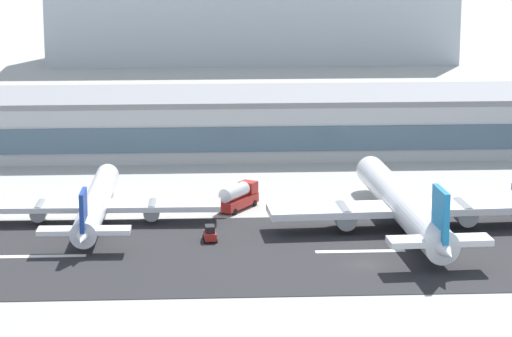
{
  "coord_description": "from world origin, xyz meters",
  "views": [
    {
      "loc": [
        -21.83,
        -144.05,
        45.21
      ],
      "look_at": [
        -12.49,
        26.55,
        6.85
      ],
      "focal_mm": 83.21,
      "sensor_mm": 36.0,
      "label": 1
    }
  ],
  "objects_px": {
    "airliner_navy_tail_gate_1": "(95,205)",
    "service_baggage_tug_1": "(210,234)",
    "service_fuel_truck_2": "(238,196)",
    "terminal_building": "(235,122)",
    "airliner_blue_tail_gate_2": "(405,208)"
  },
  "relations": [
    {
      "from": "terminal_building",
      "to": "service_baggage_tug_1",
      "type": "distance_m",
      "value": 60.78
    },
    {
      "from": "airliner_blue_tail_gate_2",
      "to": "service_baggage_tug_1",
      "type": "height_order",
      "value": "airliner_blue_tail_gate_2"
    },
    {
      "from": "terminal_building",
      "to": "airliner_blue_tail_gate_2",
      "type": "height_order",
      "value": "terminal_building"
    },
    {
      "from": "terminal_building",
      "to": "airliner_blue_tail_gate_2",
      "type": "relative_size",
      "value": 2.89
    },
    {
      "from": "terminal_building",
      "to": "service_baggage_tug_1",
      "type": "bearing_deg",
      "value": -95.33
    },
    {
      "from": "airliner_blue_tail_gate_2",
      "to": "service_fuel_truck_2",
      "type": "height_order",
      "value": "airliner_blue_tail_gate_2"
    },
    {
      "from": "terminal_building",
      "to": "airliner_blue_tail_gate_2",
      "type": "bearing_deg",
      "value": -68.92
    },
    {
      "from": "service_fuel_truck_2",
      "to": "terminal_building",
      "type": "bearing_deg",
      "value": 30.85
    },
    {
      "from": "terminal_building",
      "to": "service_fuel_truck_2",
      "type": "relative_size",
      "value": 17.12
    },
    {
      "from": "service_baggage_tug_1",
      "to": "service_fuel_truck_2",
      "type": "height_order",
      "value": "service_fuel_truck_2"
    },
    {
      "from": "airliner_blue_tail_gate_2",
      "to": "terminal_building",
      "type": "bearing_deg",
      "value": 17.91
    },
    {
      "from": "airliner_navy_tail_gate_1",
      "to": "service_baggage_tug_1",
      "type": "xyz_separation_m",
      "value": [
        16.28,
        -9.92,
        -1.66
      ]
    },
    {
      "from": "terminal_building",
      "to": "service_fuel_truck_2",
      "type": "bearing_deg",
      "value": -91.49
    },
    {
      "from": "service_fuel_truck_2",
      "to": "service_baggage_tug_1",
      "type": "bearing_deg",
      "value": -162.49
    },
    {
      "from": "airliner_blue_tail_gate_2",
      "to": "service_fuel_truck_2",
      "type": "xyz_separation_m",
      "value": [
        -23.0,
        13.4,
        -1.35
      ]
    }
  ]
}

